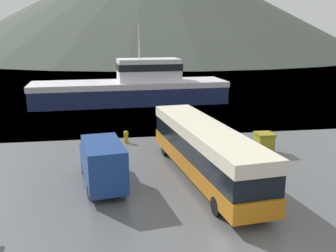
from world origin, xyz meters
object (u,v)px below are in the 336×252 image
object	(u,v)px
tour_bus	(204,148)
small_boat	(141,92)
storage_bin	(264,142)
delivery_van	(102,162)
fishing_boat	(134,87)

from	to	relation	value
tour_bus	small_boat	distance (m)	31.44
storage_bin	small_boat	xyz separation A→B (m)	(-6.14, 27.46, -0.35)
delivery_van	small_boat	xyz separation A→B (m)	(5.00, 31.67, -0.99)
tour_bus	fishing_boat	size ratio (longest dim) A/B	0.57
delivery_van	fishing_boat	distance (m)	25.26
tour_bus	delivery_van	bearing A→B (deg)	176.19
delivery_van	fishing_boat	xyz separation A→B (m)	(3.52, 25.01, 0.65)
delivery_van	fishing_boat	world-z (taller)	fishing_boat
storage_bin	small_boat	distance (m)	28.14
tour_bus	small_boat	size ratio (longest dim) A/B	1.97
fishing_boat	storage_bin	size ratio (longest dim) A/B	16.69
tour_bus	small_boat	world-z (taller)	tour_bus
storage_bin	small_boat	world-z (taller)	storage_bin
fishing_boat	small_boat	xyz separation A→B (m)	(1.48, 6.66, -1.64)
tour_bus	storage_bin	bearing A→B (deg)	29.71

